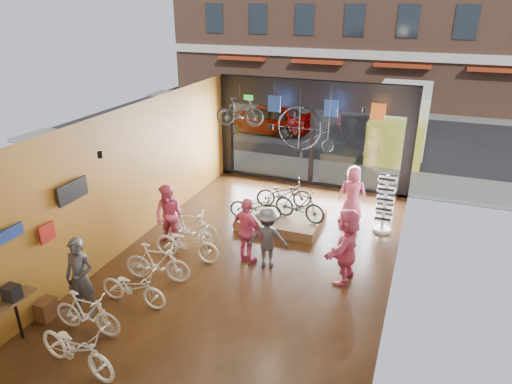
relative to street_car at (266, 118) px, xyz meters
The scene contains 35 objects.
ground_plane 12.64m from the street_car, 72.00° to the right, with size 7.00×12.00×0.04m, color black.
ceiling 12.98m from the street_car, 72.00° to the right, with size 7.00×12.00×0.04m, color black.
wall_left 12.06m from the street_car, 88.19° to the right, with size 0.04×12.00×3.80m, color #A77B23.
wall_right 14.15m from the street_car, 58.27° to the right, with size 0.04×12.00×3.80m, color beige.
wall_back 18.47m from the street_car, 77.79° to the right, with size 7.00×0.04×3.80m, color beige.
storefront 7.24m from the street_car, 56.98° to the right, with size 7.00×0.26×3.80m, color black, non-canonical shape.
exit_sign 6.69m from the street_car, 76.24° to the right, with size 0.35×0.06×0.18m, color #198C26.
street_road 4.98m from the street_car, 37.57° to the left, with size 30.00×18.00×0.02m, color black.
sidewalk_near 6.23m from the street_car, 50.91° to the right, with size 30.00×2.40×0.12m, color slate.
sidewalk_far 8.05m from the street_car, 60.88° to the left, with size 30.00×2.00×0.12m, color slate.
street_car is the anchor object (origin of this frame).
box_truck 6.66m from the street_car, ahead, with size 2.28×6.85×2.70m, color silver, non-canonical shape.
floor_bike_0 16.70m from the street_car, 82.18° to the right, with size 0.64×1.84×0.96m, color beige.
floor_bike_1 15.74m from the street_car, 83.61° to the right, with size 0.44×1.55×0.93m, color beige.
floor_bike_2 14.66m from the street_car, 81.88° to the right, with size 0.57×1.63×0.86m, color beige.
floor_bike_3 13.67m from the street_car, 81.28° to the right, with size 0.46×1.64×0.98m, color beige.
floor_bike_4 12.60m from the street_car, 79.66° to the right, with size 0.63×1.81×0.95m, color beige.
floor_bike_5 11.77m from the street_car, 80.74° to the right, with size 0.49×1.72×1.03m, color beige.
display_platform 10.38m from the street_car, 67.67° to the right, with size 2.40×1.80×0.30m, color brown.
display_bike_left 10.61m from the street_car, 71.92° to the right, with size 0.55×1.57×0.83m, color black.
display_bike_mid 10.68m from the street_car, 65.00° to the right, with size 0.46×1.62×0.98m, color black.
display_bike_right 9.73m from the street_car, 66.96° to the right, with size 0.60×1.72×0.90m, color black.
customer_0 15.21m from the street_car, 85.23° to the right, with size 0.66×0.43×1.81m, color #3F3F44.
customer_1 11.97m from the street_car, 83.04° to the right, with size 0.86×0.67×1.77m, color #CC4C72.
customer_2 12.54m from the street_car, 72.42° to the right, with size 1.05×0.44×1.79m, color #CC4C72.
customer_3 12.71m from the street_car, 70.11° to the right, with size 1.05×0.61×1.63m, color #3F3F44.
customer_4 10.28m from the street_car, 55.37° to the right, with size 0.85×0.55×1.73m, color #CC4C72.
customer_5 13.44m from the street_car, 62.12° to the right, with size 1.75×0.56×1.89m, color #CC4C72.
sunglasses_rack 11.25m from the street_car, 52.51° to the right, with size 0.52×0.43×1.76m, color white, non-canonical shape.
wall_merch 15.52m from the street_car, 88.08° to the right, with size 0.40×2.40×2.60m, color navy, non-canonical shape.
penny_farthing 8.98m from the street_car, 61.67° to the right, with size 1.79×0.06×1.43m, color black, non-canonical shape.
hung_bike 8.30m from the street_car, 76.60° to the right, with size 0.45×1.58×0.95m, color black.
jersey_left 7.66m from the street_car, 68.26° to the right, with size 0.45×0.03×0.55m, color #1E3F99.
jersey_mid 8.55m from the street_car, 55.52° to the right, with size 0.45×0.03×0.55m, color #1E3F99.
jersey_right 9.46m from the street_car, 47.75° to the right, with size 0.45×0.03×0.55m, color #CC5919.
Camera 1 is at (3.76, -9.46, 6.33)m, focal length 32.00 mm.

